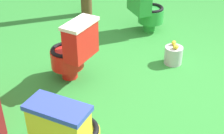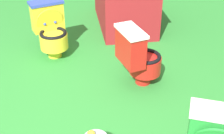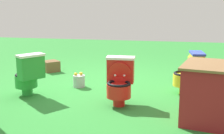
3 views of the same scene
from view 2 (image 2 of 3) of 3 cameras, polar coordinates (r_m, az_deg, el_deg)
name	(u,v)px [view 2 (image 2 of 3)]	position (r m, az deg, el deg)	size (l,w,h in m)	color
ground	(54,130)	(3.33, -10.02, -10.77)	(14.00, 14.00, 0.00)	#2D8433
toilet_yellow	(51,29)	(4.44, -10.58, 6.51)	(0.53, 0.45, 0.73)	yellow
toilet_red	(139,56)	(3.73, 4.63, 1.86)	(0.44, 0.51, 0.73)	red
vendor_table	(125,1)	(5.28, 2.19, 11.39)	(1.61, 1.14, 0.85)	maroon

